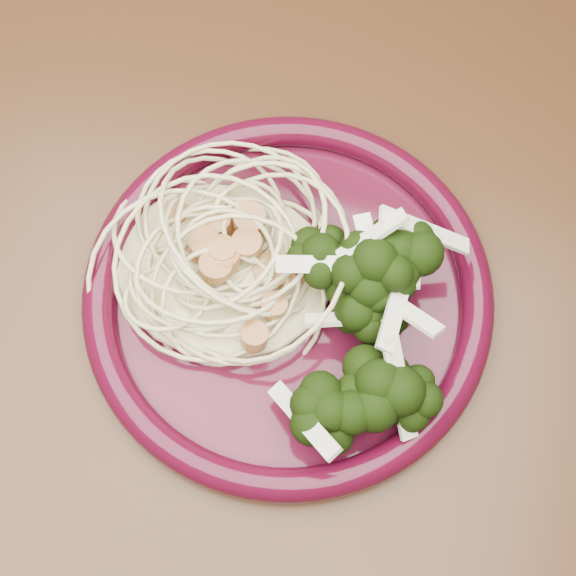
# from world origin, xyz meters

# --- Properties ---
(dining_table) EXTENTS (1.20, 0.80, 0.75)m
(dining_table) POSITION_xyz_m (0.00, 0.00, 0.65)
(dining_table) COLOR #472814
(dining_table) RESTS_ON ground
(dinner_plate) EXTENTS (0.30, 0.30, 0.02)m
(dinner_plate) POSITION_xyz_m (-0.09, -0.00, 0.76)
(dinner_plate) COLOR #430C1E
(dinner_plate) RESTS_ON dining_table
(spaghetti_pile) EXTENTS (0.16, 0.14, 0.03)m
(spaghetti_pile) POSITION_xyz_m (-0.14, 0.00, 0.77)
(spaghetti_pile) COLOR beige
(spaghetti_pile) RESTS_ON dinner_plate
(scallop_cluster) EXTENTS (0.13, 0.13, 0.04)m
(scallop_cluster) POSITION_xyz_m (-0.14, 0.00, 0.81)
(scallop_cluster) COLOR #C18347
(scallop_cluster) RESTS_ON spaghetti_pile
(broccoli_pile) EXTENTS (0.11, 0.17, 0.05)m
(broccoli_pile) POSITION_xyz_m (-0.03, -0.01, 0.78)
(broccoli_pile) COLOR black
(broccoli_pile) RESTS_ON dinner_plate
(onion_garnish) EXTENTS (0.08, 0.11, 0.06)m
(onion_garnish) POSITION_xyz_m (-0.03, -0.01, 0.82)
(onion_garnish) COLOR #EDEDC9
(onion_garnish) RESTS_ON broccoli_pile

